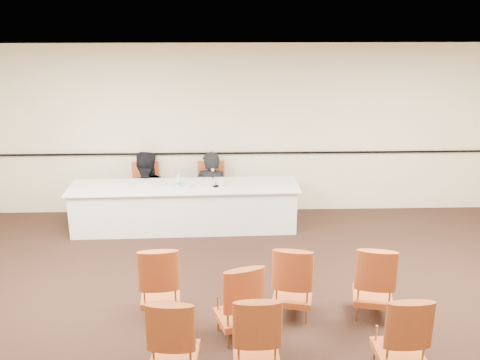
% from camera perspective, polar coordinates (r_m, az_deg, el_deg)
% --- Properties ---
extents(floor, '(10.00, 10.00, 0.00)m').
position_cam_1_polar(floor, '(6.35, 3.08, -16.65)').
color(floor, black).
rests_on(floor, ground).
extents(ceiling, '(10.00, 10.00, 0.00)m').
position_cam_1_polar(ceiling, '(5.23, 3.65, 11.32)').
color(ceiling, white).
rests_on(ceiling, ground).
extents(wall_back, '(10.00, 0.04, 3.00)m').
position_cam_1_polar(wall_back, '(9.43, 1.22, 5.31)').
color(wall_back, '#F4E9C0').
rests_on(wall_back, ground).
extents(wall_rail, '(9.80, 0.04, 0.03)m').
position_cam_1_polar(wall_rail, '(9.49, 1.22, 2.90)').
color(wall_rail, black).
rests_on(wall_rail, wall_back).
extents(panel_table, '(3.81, 0.97, 0.76)m').
position_cam_1_polar(panel_table, '(9.01, -5.91, -2.90)').
color(panel_table, white).
rests_on(panel_table, ground).
extents(panelist_main, '(0.68, 0.49, 1.72)m').
position_cam_1_polar(panelist_main, '(9.54, -3.04, -1.92)').
color(panelist_main, black).
rests_on(panelist_main, ground).
extents(panelist_main_chair, '(0.51, 0.51, 0.95)m').
position_cam_1_polar(panelist_main_chair, '(9.49, -3.05, -1.08)').
color(panelist_main_chair, '#B1511F').
rests_on(panelist_main_chair, ground).
extents(panelist_second, '(0.95, 0.79, 1.77)m').
position_cam_1_polar(panelist_second, '(9.61, -10.02, -2.07)').
color(panelist_second, black).
rests_on(panelist_second, ground).
extents(panelist_second_chair, '(0.51, 0.51, 0.95)m').
position_cam_1_polar(panelist_second_chair, '(9.56, -10.07, -1.20)').
color(panelist_second_chair, '#B1511F').
rests_on(panelist_second_chair, ground).
extents(papers, '(0.36, 0.33, 0.00)m').
position_cam_1_polar(papers, '(8.77, -3.49, -0.78)').
color(papers, white).
rests_on(papers, panel_table).
extents(microphone, '(0.16, 0.22, 0.28)m').
position_cam_1_polar(microphone, '(8.74, -2.59, 0.13)').
color(microphone, black).
rests_on(microphone, panel_table).
extents(water_bottle, '(0.08, 0.08, 0.22)m').
position_cam_1_polar(water_bottle, '(8.81, -6.57, -0.03)').
color(water_bottle, teal).
rests_on(water_bottle, panel_table).
extents(drinking_glass, '(0.08, 0.08, 0.10)m').
position_cam_1_polar(drinking_glass, '(8.76, -5.49, -0.52)').
color(drinking_glass, silver).
rests_on(drinking_glass, panel_table).
extents(coffee_cup, '(0.11, 0.11, 0.14)m').
position_cam_1_polar(coffee_cup, '(8.74, -2.01, -0.36)').
color(coffee_cup, silver).
rests_on(coffee_cup, panel_table).
extents(aud_chair_front_left, '(0.54, 0.54, 0.95)m').
position_cam_1_polar(aud_chair_front_left, '(6.60, -8.54, -10.50)').
color(aud_chair_front_left, '#B1511F').
rests_on(aud_chair_front_left, ground).
extents(aud_chair_front_mid, '(0.59, 0.59, 0.95)m').
position_cam_1_polar(aud_chair_front_mid, '(6.56, 5.70, -10.54)').
color(aud_chair_front_mid, '#B1511F').
rests_on(aud_chair_front_mid, ground).
extents(aud_chair_front_right, '(0.59, 0.59, 0.95)m').
position_cam_1_polar(aud_chair_front_right, '(6.73, 14.06, -10.28)').
color(aud_chair_front_right, '#B1511F').
rests_on(aud_chair_front_right, ground).
extents(aud_chair_back_left, '(0.54, 0.54, 0.95)m').
position_cam_1_polar(aud_chair_back_left, '(5.60, -7.00, -16.17)').
color(aud_chair_back_left, '#B1511F').
rests_on(aud_chair_back_left, ground).
extents(aud_chair_back_mid, '(0.50, 0.50, 0.95)m').
position_cam_1_polar(aud_chair_back_mid, '(5.61, 1.70, -15.98)').
color(aud_chair_back_mid, '#B1511F').
rests_on(aud_chair_back_mid, ground).
extents(aud_chair_back_right, '(0.51, 0.51, 0.95)m').
position_cam_1_polar(aud_chair_back_right, '(5.83, 16.70, -15.39)').
color(aud_chair_back_right, '#B1511F').
rests_on(aud_chair_back_right, ground).
extents(aud_chair_extra, '(0.63, 0.63, 0.95)m').
position_cam_1_polar(aud_chair_extra, '(6.14, -0.23, -12.62)').
color(aud_chair_extra, '#B1511F').
rests_on(aud_chair_extra, ground).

